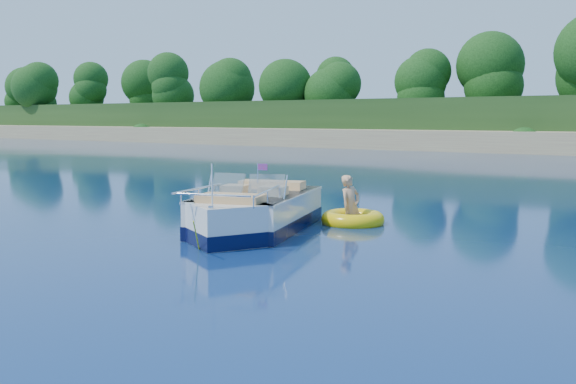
% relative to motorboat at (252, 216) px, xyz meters
% --- Properties ---
extents(ground, '(160.00, 160.00, 0.00)m').
position_rel_motorboat_xyz_m(ground, '(3.18, -0.46, -0.36)').
color(ground, '#0A1C4C').
rests_on(ground, ground).
extents(motorboat, '(2.97, 5.34, 1.84)m').
position_rel_motorboat_xyz_m(motorboat, '(0.00, 0.00, 0.00)').
color(motorboat, white).
rests_on(motorboat, ground).
extents(tow_tube, '(1.88, 1.88, 0.39)m').
position_rel_motorboat_xyz_m(tow_tube, '(1.26, 2.20, -0.26)').
color(tow_tube, yellow).
rests_on(tow_tube, ground).
extents(boy, '(0.56, 0.88, 1.60)m').
position_rel_motorboat_xyz_m(boy, '(1.18, 2.29, -0.36)').
color(boy, tan).
rests_on(boy, ground).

